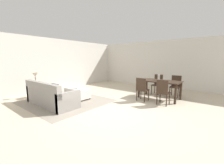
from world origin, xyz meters
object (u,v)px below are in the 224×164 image
(ottoman_table, at_px, (77,93))
(table_lamp, at_px, (35,75))
(dining_chair_near_right, at_px, (163,91))
(book_on_ottoman, at_px, (76,88))
(dining_chair_far_right, at_px, (176,85))
(side_table, at_px, (36,87))
(dining_chair_near_left, at_px, (142,88))
(vase_centerpiece, at_px, (159,78))
(dining_table, at_px, (160,83))
(couch, at_px, (51,97))
(dining_chair_far_left, at_px, (158,83))

(ottoman_table, height_order, table_lamp, table_lamp)
(ottoman_table, distance_m, dining_chair_near_right, 3.39)
(book_on_ottoman, bearing_deg, dining_chair_far_right, 43.63)
(side_table, distance_m, dining_chair_far_right, 6.04)
(dining_chair_near_left, bearing_deg, vase_centerpiece, 65.85)
(side_table, relative_size, dining_chair_near_left, 0.62)
(dining_table, distance_m, dining_chair_near_left, 0.90)
(ottoman_table, height_order, dining_chair_near_left, dining_chair_near_left)
(side_table, bearing_deg, book_on_ottoman, 36.17)
(ottoman_table, xyz_separation_m, dining_chair_near_left, (2.28, 1.35, 0.27))
(vase_centerpiece, distance_m, book_on_ottoman, 3.44)
(side_table, xyz_separation_m, vase_centerpiece, (4.06, 3.16, 0.43))
(ottoman_table, bearing_deg, dining_chair_near_left, 30.73)
(couch, xyz_separation_m, table_lamp, (-1.40, 0.12, 0.69))
(table_lamp, distance_m, dining_chair_near_right, 5.14)
(dining_chair_near_right, height_order, vase_centerpiece, vase_centerpiece)
(table_lamp, height_order, dining_chair_near_left, table_lamp)
(vase_centerpiece, bearing_deg, ottoman_table, -140.89)
(table_lamp, bearing_deg, dining_chair_near_left, 32.71)
(ottoman_table, distance_m, table_lamp, 1.91)
(dining_chair_near_left, relative_size, dining_chair_far_left, 1.00)
(couch, relative_size, dining_chair_near_left, 2.39)
(side_table, distance_m, dining_chair_near_right, 5.12)
(dining_chair_far_left, bearing_deg, side_table, -133.23)
(couch, xyz_separation_m, vase_centerpiece, (2.66, 3.28, 0.59))
(side_table, distance_m, vase_centerpiece, 5.17)
(ottoman_table, height_order, dining_chair_near_right, dining_chair_near_right)
(dining_chair_near_right, bearing_deg, dining_chair_far_right, 90.43)
(dining_chair_near_left, height_order, dining_chair_far_right, same)
(dining_chair_near_left, distance_m, vase_centerpiece, 0.93)
(dining_chair_near_left, bearing_deg, dining_table, 63.48)
(ottoman_table, xyz_separation_m, book_on_ottoman, (-0.03, -0.01, 0.20))
(dining_table, bearing_deg, dining_chair_near_left, -116.52)
(dining_chair_far_right, bearing_deg, ottoman_table, -136.11)
(dining_chair_far_left, bearing_deg, book_on_ottoman, -128.33)
(side_table, bearing_deg, dining_table, 37.73)
(side_table, bearing_deg, vase_centerpiece, 37.93)
(ottoman_table, xyz_separation_m, table_lamp, (-1.43, -1.03, 0.73))
(dining_table, relative_size, book_on_ottoman, 6.21)
(dining_table, xyz_separation_m, vase_centerpiece, (-0.05, -0.01, 0.22))
(dining_table, bearing_deg, dining_chair_far_right, 63.24)
(ottoman_table, xyz_separation_m, vase_centerpiece, (2.63, 2.14, 0.63))
(dining_chair_far_left, bearing_deg, dining_chair_near_left, -90.28)
(ottoman_table, distance_m, vase_centerpiece, 3.44)
(side_table, xyz_separation_m, dining_chair_far_left, (3.72, 3.95, 0.07))
(couch, bearing_deg, dining_table, 50.67)
(ottoman_table, bearing_deg, vase_centerpiece, 39.11)
(dining_chair_far_left, bearing_deg, dining_table, -63.46)
(dining_table, distance_m, vase_centerpiece, 0.22)
(dining_chair_near_right, distance_m, book_on_ottoman, 3.42)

